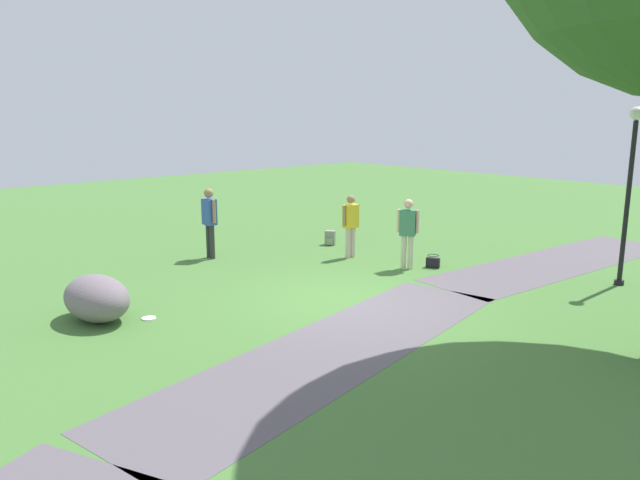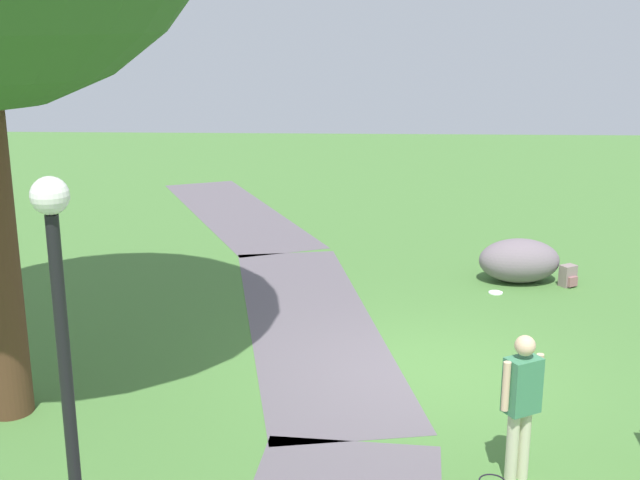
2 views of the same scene
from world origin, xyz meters
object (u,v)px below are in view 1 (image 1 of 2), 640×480
(lawn_boulder, at_px, (97,298))
(passerby_on_path, at_px, (210,218))
(handbag_on_grass, at_px, (433,262))
(backpack_by_boulder, at_px, (92,296))
(lamp_post, at_px, (630,178))
(frisbee_on_grass, at_px, (149,318))
(spare_backpack_on_lawn, at_px, (330,238))
(woman_with_handbag, at_px, (408,229))
(man_near_boulder, at_px, (351,222))

(lawn_boulder, relative_size, passerby_on_path, 0.88)
(handbag_on_grass, xyz_separation_m, backpack_by_boulder, (7.19, -2.56, 0.05))
(lamp_post, height_order, frisbee_on_grass, lamp_post)
(lawn_boulder, bearing_deg, handbag_on_grass, 167.17)
(passerby_on_path, height_order, handbag_on_grass, passerby_on_path)
(spare_backpack_on_lawn, bearing_deg, woman_with_handbag, 81.63)
(handbag_on_grass, relative_size, backpack_by_boulder, 0.90)
(handbag_on_grass, bearing_deg, frisbee_on_grass, -9.80)
(lamp_post, distance_m, backpack_by_boulder, 11.10)
(woman_with_handbag, height_order, handbag_on_grass, woman_with_handbag)
(handbag_on_grass, distance_m, spare_backpack_on_lawn, 3.51)
(passerby_on_path, bearing_deg, handbag_on_grass, 127.90)
(lamp_post, bearing_deg, woman_with_handbag, -59.28)
(spare_backpack_on_lawn, relative_size, frisbee_on_grass, 1.57)
(woman_with_handbag, xyz_separation_m, handbag_on_grass, (-0.54, 0.36, -0.82))
(spare_backpack_on_lawn, bearing_deg, man_near_boulder, 66.13)
(woman_with_handbag, bearing_deg, lamp_post, 120.72)
(lawn_boulder, xyz_separation_m, backpack_by_boulder, (-0.24, -0.87, -0.22))
(handbag_on_grass, bearing_deg, passerby_on_path, -52.10)
(woman_with_handbag, distance_m, passerby_on_path, 4.94)
(lawn_boulder, xyz_separation_m, woman_with_handbag, (-6.89, 1.34, 0.55))
(handbag_on_grass, distance_m, backpack_by_boulder, 7.64)
(lamp_post, relative_size, backpack_by_boulder, 9.38)
(man_near_boulder, xyz_separation_m, backpack_by_boulder, (6.48, -0.49, -0.73))
(man_near_boulder, distance_m, frisbee_on_grass, 6.16)
(passerby_on_path, bearing_deg, spare_backpack_on_lawn, 165.32)
(lawn_boulder, distance_m, spare_backpack_on_lawn, 7.58)
(man_near_boulder, relative_size, spare_backpack_on_lawn, 4.00)
(passerby_on_path, distance_m, backpack_by_boulder, 4.28)
(passerby_on_path, xyz_separation_m, backpack_by_boulder, (3.78, 1.82, -0.85))
(lamp_post, bearing_deg, spare_backpack_on_lawn, -75.16)
(backpack_by_boulder, height_order, spare_backpack_on_lawn, same)
(lawn_boulder, height_order, spare_backpack_on_lawn, lawn_boulder)
(lamp_post, xyz_separation_m, man_near_boulder, (2.51, -5.66, -1.38))
(woman_with_handbag, xyz_separation_m, man_near_boulder, (0.17, -1.72, -0.04))
(frisbee_on_grass, bearing_deg, man_near_boulder, -171.40)
(man_near_boulder, distance_m, spare_backpack_on_lawn, 1.73)
(backpack_by_boulder, relative_size, spare_backpack_on_lawn, 1.00)
(backpack_by_boulder, distance_m, frisbee_on_grass, 1.49)
(lamp_post, relative_size, handbag_on_grass, 10.43)
(woman_with_handbag, bearing_deg, spare_backpack_on_lawn, -98.37)
(backpack_by_boulder, bearing_deg, woman_with_handbag, 161.65)
(woman_with_handbag, relative_size, backpack_by_boulder, 4.16)
(man_near_boulder, bearing_deg, lamp_post, 113.95)
(lawn_boulder, xyz_separation_m, man_near_boulder, (-6.72, -0.38, 0.51))
(lamp_post, bearing_deg, man_near_boulder, -66.05)
(woman_with_handbag, xyz_separation_m, backpack_by_boulder, (6.65, -2.21, -0.77))
(spare_backpack_on_lawn, bearing_deg, frisbee_on_grass, 19.41)
(backpack_by_boulder, xyz_separation_m, spare_backpack_on_lawn, (-7.12, -0.94, 0.00))
(woman_with_handbag, distance_m, spare_backpack_on_lawn, 3.28)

